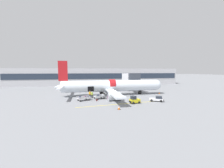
{
  "coord_description": "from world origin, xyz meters",
  "views": [
    {
      "loc": [
        -7.43,
        -35.73,
        7.33
      ],
      "look_at": [
        0.27,
        1.25,
        3.72
      ],
      "focal_mm": 22.0,
      "sensor_mm": 36.0,
      "label": 1
    }
  ],
  "objects_px": {
    "ground_crew_loader_a": "(92,95)",
    "ground_crew_loader_b": "(112,95)",
    "suitcase_on_tarmac_upright": "(97,100)",
    "baggage_cart_queued": "(84,98)",
    "ground_crew_supervisor": "(90,94)",
    "suitcase_on_tarmac_spare": "(108,97)",
    "baggage_cart_loading": "(99,97)",
    "baggage_tug_lead": "(134,100)",
    "airplane": "(111,86)",
    "baggage_tug_mid": "(157,99)",
    "ground_crew_driver": "(109,94)"
  },
  "relations": [
    {
      "from": "ground_crew_loader_a",
      "to": "ground_crew_supervisor",
      "type": "bearing_deg",
      "value": 126.59
    },
    {
      "from": "airplane",
      "to": "baggage_tug_lead",
      "type": "relative_size",
      "value": 12.77
    },
    {
      "from": "baggage_tug_lead",
      "to": "ground_crew_driver",
      "type": "bearing_deg",
      "value": 119.61
    },
    {
      "from": "ground_crew_loader_a",
      "to": "baggage_cart_queued",
      "type": "bearing_deg",
      "value": -126.69
    },
    {
      "from": "baggage_tug_lead",
      "to": "suitcase_on_tarmac_upright",
      "type": "bearing_deg",
      "value": 152.25
    },
    {
      "from": "baggage_tug_mid",
      "to": "suitcase_on_tarmac_upright",
      "type": "bearing_deg",
      "value": 166.15
    },
    {
      "from": "baggage_tug_lead",
      "to": "baggage_cart_queued",
      "type": "bearing_deg",
      "value": 154.51
    },
    {
      "from": "airplane",
      "to": "suitcase_on_tarmac_spare",
      "type": "bearing_deg",
      "value": -108.08
    },
    {
      "from": "ground_crew_loader_a",
      "to": "ground_crew_loader_b",
      "type": "distance_m",
      "value": 5.5
    },
    {
      "from": "ground_crew_loader_a",
      "to": "suitcase_on_tarmac_spare",
      "type": "xyz_separation_m",
      "value": [
        4.24,
        -1.57,
        -0.57
      ]
    },
    {
      "from": "airplane",
      "to": "baggage_tug_mid",
      "type": "height_order",
      "value": "airplane"
    },
    {
      "from": "airplane",
      "to": "suitcase_on_tarmac_upright",
      "type": "height_order",
      "value": "airplane"
    },
    {
      "from": "ground_crew_supervisor",
      "to": "airplane",
      "type": "bearing_deg",
      "value": 19.64
    },
    {
      "from": "ground_crew_loader_a",
      "to": "ground_crew_loader_b",
      "type": "relative_size",
      "value": 1.03
    },
    {
      "from": "airplane",
      "to": "baggage_cart_loading",
      "type": "distance_m",
      "value": 6.42
    },
    {
      "from": "baggage_cart_queued",
      "to": "ground_crew_supervisor",
      "type": "bearing_deg",
      "value": 66.15
    },
    {
      "from": "ground_crew_loader_b",
      "to": "suitcase_on_tarmac_upright",
      "type": "xyz_separation_m",
      "value": [
        -4.14,
        -1.76,
        -0.65
      ]
    },
    {
      "from": "ground_crew_loader_a",
      "to": "suitcase_on_tarmac_upright",
      "type": "distance_m",
      "value": 4.11
    },
    {
      "from": "baggage_cart_queued",
      "to": "ground_crew_loader_a",
      "type": "distance_m",
      "value": 3.63
    },
    {
      "from": "airplane",
      "to": "baggage_cart_queued",
      "type": "xyz_separation_m",
      "value": [
        -7.88,
        -5.87,
        -2.18
      ]
    },
    {
      "from": "baggage_tug_lead",
      "to": "baggage_cart_loading",
      "type": "xyz_separation_m",
      "value": [
        -7.21,
        6.61,
        -0.15
      ]
    },
    {
      "from": "suitcase_on_tarmac_upright",
      "to": "ground_crew_loader_a",
      "type": "bearing_deg",
      "value": 102.87
    },
    {
      "from": "suitcase_on_tarmac_upright",
      "to": "suitcase_on_tarmac_spare",
      "type": "distance_m",
      "value": 4.1
    },
    {
      "from": "baggage_cart_queued",
      "to": "baggage_tug_mid",
      "type": "bearing_deg",
      "value": -14.79
    },
    {
      "from": "ground_crew_driver",
      "to": "baggage_tug_mid",
      "type": "bearing_deg",
      "value": -33.53
    },
    {
      "from": "airplane",
      "to": "baggage_cart_queued",
      "type": "bearing_deg",
      "value": -143.3
    },
    {
      "from": "baggage_tug_lead",
      "to": "ground_crew_driver",
      "type": "relative_size",
      "value": 1.45
    },
    {
      "from": "baggage_cart_loading",
      "to": "baggage_tug_mid",
      "type": "bearing_deg",
      "value": -23.71
    },
    {
      "from": "ground_crew_driver",
      "to": "ground_crew_loader_a",
      "type": "bearing_deg",
      "value": 173.46
    },
    {
      "from": "ground_crew_loader_b",
      "to": "baggage_cart_loading",
      "type": "bearing_deg",
      "value": 169.92
    },
    {
      "from": "ground_crew_loader_a",
      "to": "baggage_tug_lead",
      "type": "bearing_deg",
      "value": -42.32
    },
    {
      "from": "suitcase_on_tarmac_spare",
      "to": "ground_crew_loader_b",
      "type": "bearing_deg",
      "value": -37.68
    },
    {
      "from": "baggage_cart_loading",
      "to": "ground_crew_loader_b",
      "type": "bearing_deg",
      "value": -10.08
    },
    {
      "from": "baggage_tug_lead",
      "to": "ground_crew_loader_a",
      "type": "distance_m",
      "value": 12.23
    },
    {
      "from": "baggage_cart_loading",
      "to": "suitcase_on_tarmac_spare",
      "type": "distance_m",
      "value": 2.42
    },
    {
      "from": "airplane",
      "to": "ground_crew_supervisor",
      "type": "xyz_separation_m",
      "value": [
        -6.27,
        -2.24,
        -1.79
      ]
    },
    {
      "from": "baggage_cart_queued",
      "to": "suitcase_on_tarmac_spare",
      "type": "relative_size",
      "value": 4.74
    },
    {
      "from": "ground_crew_driver",
      "to": "ground_crew_supervisor",
      "type": "height_order",
      "value": "ground_crew_supervisor"
    },
    {
      "from": "ground_crew_loader_a",
      "to": "ground_crew_loader_b",
      "type": "height_order",
      "value": "ground_crew_loader_a"
    },
    {
      "from": "baggage_cart_loading",
      "to": "suitcase_on_tarmac_spare",
      "type": "height_order",
      "value": "baggage_cart_loading"
    },
    {
      "from": "baggage_tug_mid",
      "to": "baggage_cart_loading",
      "type": "xyz_separation_m",
      "value": [
        -13.27,
        5.83,
        -0.03
      ]
    },
    {
      "from": "suitcase_on_tarmac_upright",
      "to": "ground_crew_loader_b",
      "type": "bearing_deg",
      "value": 23.01
    },
    {
      "from": "baggage_tug_lead",
      "to": "ground_crew_loader_b",
      "type": "xyz_separation_m",
      "value": [
        -4.0,
        6.04,
        0.21
      ]
    },
    {
      "from": "baggage_tug_lead",
      "to": "ground_crew_driver",
      "type": "distance_m",
      "value": 8.86
    },
    {
      "from": "baggage_tug_lead",
      "to": "baggage_cart_queued",
      "type": "height_order",
      "value": "baggage_tug_lead"
    },
    {
      "from": "baggage_tug_mid",
      "to": "ground_crew_supervisor",
      "type": "xyz_separation_m",
      "value": [
        -15.65,
        8.19,
        0.39
      ]
    },
    {
      "from": "baggage_cart_loading",
      "to": "ground_crew_loader_a",
      "type": "height_order",
      "value": "ground_crew_loader_a"
    },
    {
      "from": "baggage_cart_queued",
      "to": "ground_crew_driver",
      "type": "height_order",
      "value": "ground_crew_driver"
    },
    {
      "from": "baggage_cart_loading",
      "to": "ground_crew_supervisor",
      "type": "distance_m",
      "value": 3.38
    },
    {
      "from": "baggage_tug_lead",
      "to": "baggage_cart_loading",
      "type": "distance_m",
      "value": 9.78
    }
  ]
}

